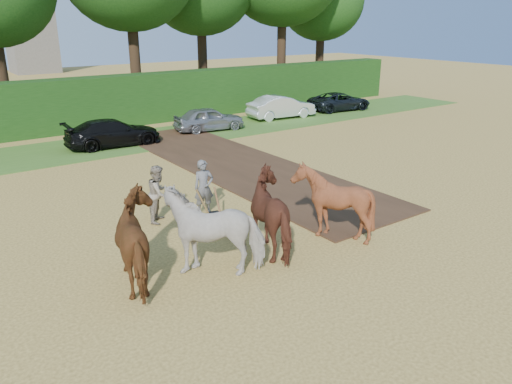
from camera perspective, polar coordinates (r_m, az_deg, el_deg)
ground at (r=16.26m, az=7.25°, el=-3.39°), size 120.00×120.00×0.00m
earth_strip at (r=22.34m, az=-2.08°, el=3.14°), size 4.50×17.00×0.05m
grass_verge at (r=27.67m, az=-12.82°, el=5.81°), size 50.00×5.00×0.03m
hedgerow at (r=31.52m, az=-16.33°, el=9.88°), size 46.00×1.60×3.00m
spectator_near at (r=16.18m, az=-11.04°, el=-0.19°), size 1.13×1.14×1.86m
plough_team at (r=13.45m, az=-1.17°, el=-3.10°), size 7.61×5.29×2.22m
parked_cars at (r=28.11m, az=-11.31°, el=7.55°), size 34.97×3.25×1.49m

